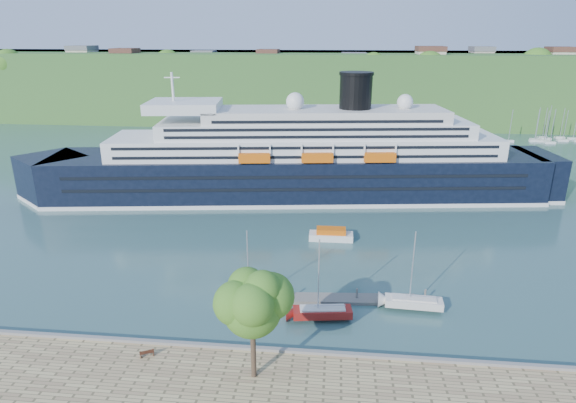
# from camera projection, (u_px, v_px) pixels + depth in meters

# --- Properties ---
(ground) EXTENTS (400.00, 400.00, 0.00)m
(ground) POSITION_uv_depth(u_px,v_px,m) (279.00, 358.00, 47.65)
(ground) COLOR #325958
(ground) RESTS_ON ground
(far_hillside) EXTENTS (400.00, 50.00, 24.00)m
(far_hillside) POSITION_uv_depth(u_px,v_px,m) (325.00, 86.00, 179.84)
(far_hillside) COLOR #305E25
(far_hillside) RESTS_ON ground
(quay_coping) EXTENTS (220.00, 0.50, 0.30)m
(quay_coping) POSITION_uv_depth(u_px,v_px,m) (278.00, 350.00, 47.08)
(quay_coping) COLOR slate
(quay_coping) RESTS_ON promenade
(cruise_ship) EXTENTS (107.68, 28.92, 23.93)m
(cruise_ship) POSITION_uv_depth(u_px,v_px,m) (295.00, 136.00, 91.37)
(cruise_ship) COLOR black
(cruise_ship) RESTS_ON ground
(park_bench) EXTENTS (1.51, 1.11, 0.90)m
(park_bench) POSITION_uv_depth(u_px,v_px,m) (147.00, 352.00, 46.26)
(park_bench) COLOR #4B2415
(park_bench) RESTS_ON promenade
(promenade_tree) EXTENTS (6.99, 6.99, 11.57)m
(promenade_tree) POSITION_uv_depth(u_px,v_px,m) (252.00, 321.00, 41.83)
(promenade_tree) COLOR #3B6A1B
(promenade_tree) RESTS_ON promenade
(floating_pontoon) EXTENTS (18.43, 3.64, 0.41)m
(floating_pontoon) POSITION_uv_depth(u_px,v_px,m) (340.00, 299.00, 57.95)
(floating_pontoon) COLOR gray
(floating_pontoon) RESTS_ON ground
(sailboat_white_near) EXTENTS (7.15, 3.48, 8.90)m
(sailboat_white_near) POSITION_uv_depth(u_px,v_px,m) (252.00, 269.00, 56.10)
(sailboat_white_near) COLOR silver
(sailboat_white_near) RESTS_ON ground
(sailboat_red) EXTENTS (7.48, 3.00, 9.39)m
(sailboat_red) POSITION_uv_depth(u_px,v_px,m) (323.00, 283.00, 52.55)
(sailboat_red) COLOR maroon
(sailboat_red) RESTS_ON ground
(sailboat_white_far) EXTENTS (7.34, 2.40, 9.36)m
(sailboat_white_far) POSITION_uv_depth(u_px,v_px,m) (417.00, 274.00, 54.57)
(sailboat_white_far) COLOR silver
(sailboat_white_far) RESTS_ON ground
(tender_launch) EXTENTS (6.89, 2.41, 1.90)m
(tender_launch) POSITION_uv_depth(u_px,v_px,m) (331.00, 234.00, 74.84)
(tender_launch) COLOR #DC5C0C
(tender_launch) RESTS_ON ground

